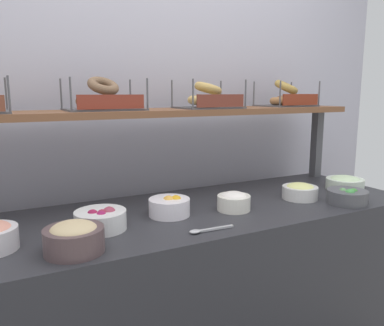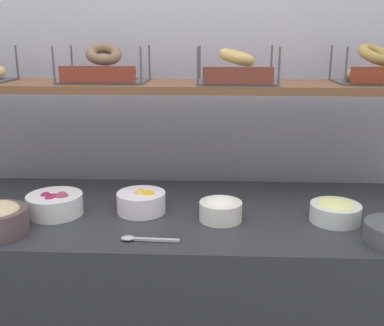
% 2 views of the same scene
% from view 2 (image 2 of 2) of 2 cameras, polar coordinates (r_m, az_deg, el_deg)
% --- Properties ---
extents(back_wall, '(3.36, 0.06, 2.40)m').
position_cam_2_polar(back_wall, '(2.13, -1.65, 8.50)').
color(back_wall, '#AFACBC').
rests_on(back_wall, ground_plane).
extents(deli_counter, '(2.16, 0.70, 0.85)m').
position_cam_2_polar(deli_counter, '(1.88, -2.76, -17.99)').
color(deli_counter, '#2D2D33').
rests_on(deli_counter, ground_plane).
extents(upper_shelf, '(2.12, 0.32, 0.03)m').
position_cam_2_polar(upper_shelf, '(1.84, -2.32, 9.43)').
color(upper_shelf, brown).
rests_on(upper_shelf, shelf_riser_left).
extents(bowl_beet_salad, '(0.19, 0.19, 0.09)m').
position_cam_2_polar(bowl_beet_salad, '(1.69, -16.55, -4.86)').
color(bowl_beet_salad, white).
rests_on(bowl_beet_salad, deli_counter).
extents(bowl_cream_cheese, '(0.15, 0.15, 0.08)m').
position_cam_2_polar(bowl_cream_cheese, '(1.58, 3.55, -5.65)').
color(bowl_cream_cheese, white).
rests_on(bowl_cream_cheese, deli_counter).
extents(bowl_egg_salad, '(0.17, 0.17, 0.08)m').
position_cam_2_polar(bowl_egg_salad, '(1.64, 17.27, -5.64)').
color(bowl_egg_salad, silver).
rests_on(bowl_egg_salad, deli_counter).
extents(bowl_fruit_salad, '(0.17, 0.17, 0.09)m').
position_cam_2_polar(bowl_fruit_salad, '(1.66, -6.24, -4.73)').
color(bowl_fruit_salad, white).
rests_on(bowl_fruit_salad, deli_counter).
extents(serving_spoon_near_plate, '(0.18, 0.03, 0.01)m').
position_cam_2_polar(serving_spoon_near_plate, '(1.44, -6.35, -9.28)').
color(serving_spoon_near_plate, '#B7B7BC').
rests_on(serving_spoon_near_plate, deli_counter).
extents(bagel_basket_cinnamon_raisin, '(0.34, 0.27, 0.16)m').
position_cam_2_polar(bagel_basket_cinnamon_raisin, '(1.89, -10.83, 11.21)').
color(bagel_basket_cinnamon_raisin, '#4C4C51').
rests_on(bagel_basket_cinnamon_raisin, upper_shelf).
extents(bagel_basket_sesame, '(0.30, 0.26, 0.14)m').
position_cam_2_polar(bagel_basket_sesame, '(1.81, 5.47, 11.20)').
color(bagel_basket_sesame, '#4C4C51').
rests_on(bagel_basket_sesame, upper_shelf).
extents(bagel_basket_everything, '(0.29, 0.25, 0.16)m').
position_cam_2_polar(bagel_basket_everything, '(1.94, 21.51, 10.59)').
color(bagel_basket_everything, '#4C4C51').
rests_on(bagel_basket_everything, upper_shelf).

